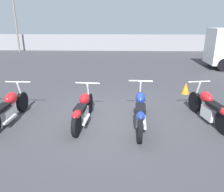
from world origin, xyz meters
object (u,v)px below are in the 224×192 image
object	(u,v)px
motorcycle_slot_3	(140,111)
motorcycle_slot_2	(83,110)
motorcycle_slot_1	(8,109)
motorcycle_slot_4	(209,108)
traffic_cone_far	(186,88)
light_pole_left	(13,4)

from	to	relation	value
motorcycle_slot_3	motorcycle_slot_2	bearing A→B (deg)	-179.97
motorcycle_slot_1	motorcycle_slot_2	world-z (taller)	motorcycle_slot_1
motorcycle_slot_2	motorcycle_slot_4	distance (m)	3.32
motorcycle_slot_1	traffic_cone_far	xyz separation A→B (m)	(5.36, 2.76, -0.20)
motorcycle_slot_3	traffic_cone_far	size ratio (longest dim) A/B	5.59
light_pole_left	motorcycle_slot_4	xyz separation A→B (m)	(11.50, -14.19, -3.58)
motorcycle_slot_2	motorcycle_slot_4	xyz separation A→B (m)	(3.31, 0.24, 0.01)
motorcycle_slot_3	motorcycle_slot_4	bearing A→B (deg)	14.83
motorcycle_slot_3	motorcycle_slot_4	size ratio (longest dim) A/B	1.14
motorcycle_slot_1	motorcycle_slot_2	distance (m)	1.97
motorcycle_slot_4	motorcycle_slot_3	bearing A→B (deg)	-179.87
light_pole_left	motorcycle_slot_2	size ratio (longest dim) A/B	3.36
motorcycle_slot_1	motorcycle_slot_2	size ratio (longest dim) A/B	1.08
motorcycle_slot_1	motorcycle_slot_3	xyz separation A→B (m)	(3.43, -0.06, 0.03)
motorcycle_slot_2	traffic_cone_far	world-z (taller)	motorcycle_slot_2
motorcycle_slot_4	motorcycle_slot_1	bearing A→B (deg)	172.60
motorcycle_slot_4	traffic_cone_far	bearing A→B (deg)	77.62
motorcycle_slot_2	traffic_cone_far	xyz separation A→B (m)	(3.40, 2.71, -0.19)
light_pole_left	motorcycle_slot_1	size ratio (longest dim) A/B	3.10
light_pole_left	motorcycle_slot_3	xyz separation A→B (m)	(9.65, -14.53, -3.56)
light_pole_left	motorcycle_slot_1	xyz separation A→B (m)	(6.22, -14.47, -3.59)
motorcycle_slot_3	motorcycle_slot_1	bearing A→B (deg)	-176.83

